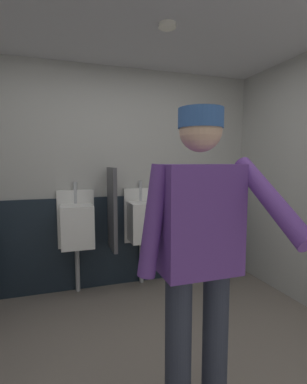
{
  "coord_description": "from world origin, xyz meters",
  "views": [
    {
      "loc": [
        -0.58,
        -1.62,
        1.46
      ],
      "look_at": [
        0.05,
        0.3,
        1.25
      ],
      "focal_mm": 27.07,
      "sensor_mm": 36.0,
      "label": 1
    }
  ],
  "objects_px": {
    "person": "(199,249)",
    "urinal_middle": "(143,221)",
    "urinal_right": "(201,217)",
    "urinal_left": "(77,225)"
  },
  "relations": [
    {
      "from": "urinal_left",
      "to": "urinal_right",
      "type": "xyz_separation_m",
      "value": [
        1.5,
        0.0,
        0.0
      ]
    },
    {
      "from": "urinal_middle",
      "to": "person",
      "type": "xyz_separation_m",
      "value": [
        -0.24,
        -1.87,
        0.23
      ]
    },
    {
      "from": "urinal_left",
      "to": "person",
      "type": "height_order",
      "value": "person"
    },
    {
      "from": "urinal_middle",
      "to": "person",
      "type": "relative_size",
      "value": 0.72
    },
    {
      "from": "urinal_left",
      "to": "urinal_middle",
      "type": "bearing_deg",
      "value": 0.0
    },
    {
      "from": "urinal_middle",
      "to": "person",
      "type": "distance_m",
      "value": 1.9
    },
    {
      "from": "urinal_right",
      "to": "person",
      "type": "distance_m",
      "value": 2.13
    },
    {
      "from": "urinal_right",
      "to": "urinal_middle",
      "type": "bearing_deg",
      "value": 180.0
    },
    {
      "from": "urinal_right",
      "to": "urinal_left",
      "type": "bearing_deg",
      "value": 180.0
    },
    {
      "from": "person",
      "to": "urinal_middle",
      "type": "bearing_deg",
      "value": 82.58
    }
  ]
}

